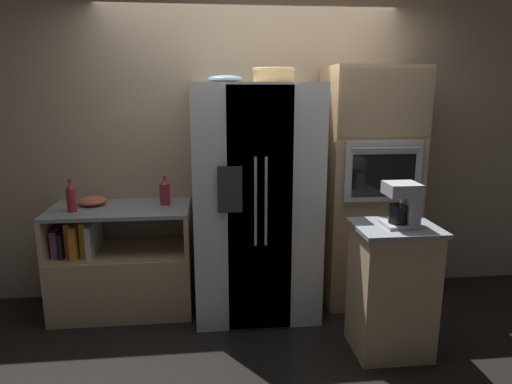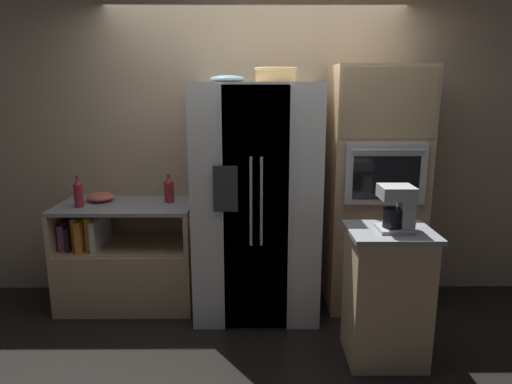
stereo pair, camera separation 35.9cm
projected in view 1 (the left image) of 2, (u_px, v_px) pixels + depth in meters
name	position (u px, v px, depth m)	size (l,w,h in m)	color
ground_plane	(256.00, 310.00, 3.85)	(20.00, 20.00, 0.00)	black
wall_back	(250.00, 138.00, 4.01)	(12.00, 0.06, 2.80)	tan
counter_left	(121.00, 272.00, 3.81)	(1.12, 0.61, 0.89)	tan
refrigerator	(255.00, 201.00, 3.70)	(0.98, 0.82, 1.87)	silver
wall_oven	(368.00, 187.00, 3.88)	(0.75, 0.65, 2.01)	tan
island_counter	(392.00, 289.00, 3.17)	(0.55, 0.47, 0.93)	tan
wicker_basket	(274.00, 75.00, 3.56)	(0.34, 0.34, 0.11)	tan
fruit_bowl	(225.00, 79.00, 3.54)	(0.27, 0.27, 0.06)	#668C99
bottle_tall	(165.00, 191.00, 3.76)	(0.08, 0.08, 0.24)	maroon
bottle_short	(71.00, 197.00, 3.54)	(0.07, 0.07, 0.26)	maroon
mixing_bowl	(92.00, 201.00, 3.76)	(0.23, 0.23, 0.07)	#DB664C
coffee_maker	(404.00, 203.00, 3.02)	(0.21, 0.20, 0.30)	#B2B2B7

